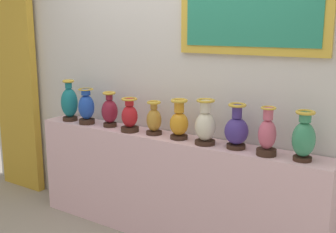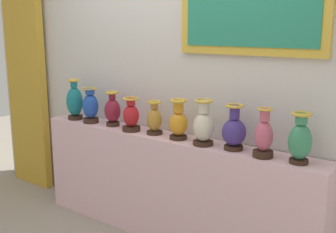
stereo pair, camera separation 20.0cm
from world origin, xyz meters
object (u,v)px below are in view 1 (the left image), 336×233
at_px(vase_ochre, 154,120).
at_px(vase_rose, 267,135).
at_px(vase_indigo, 236,130).
at_px(vase_jade, 304,138).
at_px(vase_crimson, 130,117).
at_px(vase_sapphire, 86,108).
at_px(vase_amber, 179,122).
at_px(vase_teal, 69,103).
at_px(vase_ivory, 205,125).
at_px(vase_burgundy, 110,111).

xyz_separation_m(vase_ochre, vase_rose, (0.96, -0.04, 0.02)).
bearing_deg(vase_indigo, vase_jade, -1.88).
relative_size(vase_indigo, vase_rose, 0.98).
bearing_deg(vase_indigo, vase_crimson, -177.82).
distance_m(vase_sapphire, vase_crimson, 0.50).
xyz_separation_m(vase_crimson, vase_ochre, (0.22, 0.04, -0.00)).
bearing_deg(vase_crimson, vase_indigo, 2.18).
bearing_deg(vase_amber, vase_teal, -179.38).
relative_size(vase_sapphire, vase_ochre, 1.17).
distance_m(vase_teal, vase_ivory, 1.43).
relative_size(vase_crimson, vase_indigo, 0.86).
relative_size(vase_crimson, vase_jade, 0.85).
xyz_separation_m(vase_burgundy, vase_jade, (1.68, -0.02, 0.01)).
bearing_deg(vase_sapphire, vase_amber, 1.43).
bearing_deg(vase_jade, vase_burgundy, 179.37).
height_order(vase_ochre, vase_rose, vase_rose).
bearing_deg(vase_rose, vase_burgundy, 178.51).
distance_m(vase_sapphire, vase_ochre, 0.72).
xyz_separation_m(vase_ivory, vase_indigo, (0.24, 0.03, -0.01)).
distance_m(vase_teal, vase_ochre, 0.95).
xyz_separation_m(vase_teal, vase_ochre, (0.94, 0.02, -0.05)).
distance_m(vase_ochre, vase_indigo, 0.72).
height_order(vase_sapphire, vase_burgundy, vase_sapphire).
relative_size(vase_burgundy, vase_jade, 0.92).
bearing_deg(vase_crimson, vase_jade, 0.82).
height_order(vase_sapphire, vase_jade, vase_jade).
distance_m(vase_sapphire, vase_ivory, 1.20).
bearing_deg(vase_sapphire, vase_jade, 0.46).
height_order(vase_teal, vase_crimson, vase_teal).
xyz_separation_m(vase_ochre, vase_indigo, (0.72, -0.00, 0.02)).
distance_m(vase_crimson, vase_ochre, 0.22).
height_order(vase_sapphire, vase_indigo, vase_indigo).
height_order(vase_crimson, vase_ochre, vase_crimson).
bearing_deg(vase_rose, vase_jade, 4.53).
relative_size(vase_burgundy, vase_amber, 0.98).
distance_m(vase_teal, vase_jade, 2.15).
bearing_deg(vase_amber, vase_ochre, 178.15).
height_order(vase_amber, vase_indigo, vase_indigo).
bearing_deg(vase_rose, vase_indigo, 171.80).
bearing_deg(vase_sapphire, vase_ochre, 2.54).
bearing_deg(vase_indigo, vase_ochre, 179.96).
height_order(vase_crimson, vase_amber, vase_amber).
xyz_separation_m(vase_ochre, vase_ivory, (0.49, -0.03, 0.03)).
relative_size(vase_ochre, vase_jade, 0.82).
xyz_separation_m(vase_teal, vase_crimson, (0.72, -0.02, -0.04)).
relative_size(vase_teal, vase_jade, 1.14).
bearing_deg(vase_ivory, vase_teal, 179.68).
relative_size(vase_burgundy, vase_ochre, 1.12).
bearing_deg(vase_jade, vase_ochre, 179.22).
distance_m(vase_burgundy, vase_amber, 0.72).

